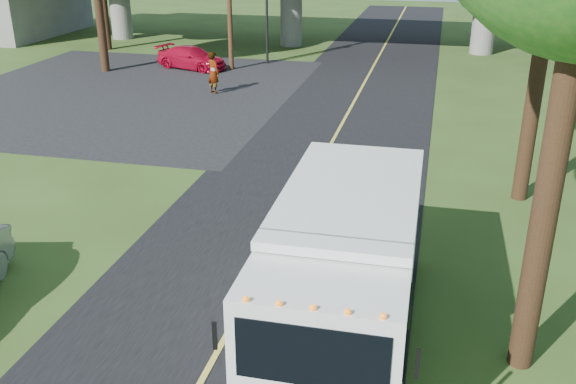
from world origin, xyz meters
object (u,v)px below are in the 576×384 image
(traffic_signal, at_px, (267,6))
(step_van, at_px, (344,267))
(red_sedan, at_px, (192,58))
(pedestrian, at_px, (213,73))

(traffic_signal, xyz_separation_m, step_van, (8.20, -24.99, -1.62))
(traffic_signal, bearing_deg, step_van, -71.84)
(step_van, height_order, red_sedan, step_van)
(traffic_signal, distance_m, pedestrian, 7.60)
(traffic_signal, relative_size, red_sedan, 1.27)
(traffic_signal, distance_m, step_van, 26.35)
(pedestrian, bearing_deg, traffic_signal, -61.28)
(step_van, distance_m, red_sedan, 25.68)
(traffic_signal, bearing_deg, pedestrian, -95.22)
(traffic_signal, xyz_separation_m, pedestrian, (-0.66, -7.24, -2.22))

